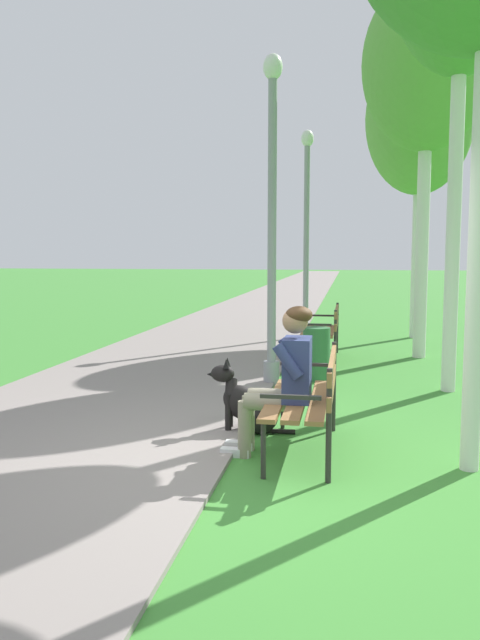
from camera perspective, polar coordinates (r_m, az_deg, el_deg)
name	(u,v)px	position (r m, az deg, el deg)	size (l,w,h in m)	color
ground_plane	(242,470)	(5.05, 0.22, -13.35)	(120.00, 120.00, 0.00)	#3D8433
paved_path	(292,290)	(28.85, 4.73, 2.73)	(3.30, 60.00, 0.04)	gray
park_bench_near	(310,393)	(5.35, 6.32, -6.54)	(0.55, 1.50, 0.85)	olive
park_bench_mid	(325,327)	(10.06, 7.65, -0.65)	(0.55, 1.50, 0.85)	olive
person_seated_on_near_bench	(284,375)	(5.22, 3.98, -4.96)	(0.74, 0.49, 1.25)	gray
dog_black	(248,406)	(5.94, 0.70, -7.75)	(0.83, 0.30, 0.71)	black
lamp_post_near	(272,217)	(8.00, 2.91, 9.23)	(0.24, 0.24, 4.10)	gray
lamp_post_mid	(306,232)	(12.39, 6.01, 7.87)	(0.24, 0.24, 4.01)	gray
birch_tree_third	(427,66)	(10.89, 16.55, 21.13)	(2.01, 1.88, 5.94)	silver
birch_tree_fourth	(420,119)	(13.24, 15.89, 17.07)	(2.06, 2.17, 5.75)	silver
litter_bin	(316,354)	(8.44, 6.90, -3.04)	(0.36, 0.36, 0.70)	#2D6638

